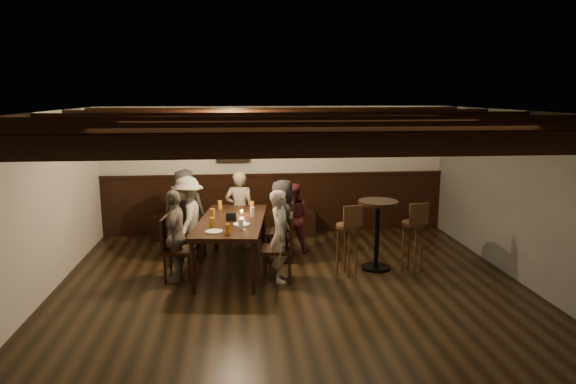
{
  "coord_description": "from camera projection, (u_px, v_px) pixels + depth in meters",
  "views": [
    {
      "loc": [
        -0.73,
        -6.13,
        2.63
      ],
      "look_at": [
        0.02,
        1.3,
        1.19
      ],
      "focal_mm": 32.0,
      "sensor_mm": 36.0,
      "label": 1
    }
  ],
  "objects": [
    {
      "name": "pint_d",
      "position": [
        253.0,
        212.0,
        7.84
      ],
      "size": [
        0.07,
        0.07,
        0.14
      ],
      "primitive_type": "cylinder",
      "color": "silver",
      "rests_on": "dining_table"
    },
    {
      "name": "pint_g",
      "position": [
        228.0,
        229.0,
        6.86
      ],
      "size": [
        0.07,
        0.07,
        0.14
      ],
      "primitive_type": "cylinder",
      "color": "#BF7219",
      "rests_on": "dining_table"
    },
    {
      "name": "chair_left_far",
      "position": [
        178.0,
        261.0,
        7.32
      ],
      "size": [
        0.47,
        0.47,
        0.92
      ],
      "rotation": [
        0.0,
        0.0,
        -1.69
      ],
      "color": "black",
      "rests_on": "floor"
    },
    {
      "name": "person_left_far",
      "position": [
        175.0,
        235.0,
        7.25
      ],
      "size": [
        0.41,
        0.8,
        1.31
      ],
      "primitive_type": "imported",
      "rotation": [
        0.0,
        0.0,
        -1.69
      ],
      "color": "slate",
      "rests_on": "floor"
    },
    {
      "name": "plate_near",
      "position": [
        214.0,
        231.0,
        6.97
      ],
      "size": [
        0.24,
        0.24,
        0.01
      ],
      "primitive_type": "cylinder",
      "color": "white",
      "rests_on": "dining_table"
    },
    {
      "name": "person_left_near",
      "position": [
        188.0,
        219.0,
        8.13
      ],
      "size": [
        0.61,
        0.93,
        1.36
      ],
      "primitive_type": "imported",
      "rotation": [
        0.0,
        0.0,
        -1.69
      ],
      "color": "gray",
      "rests_on": "floor"
    },
    {
      "name": "chair_right_far",
      "position": [
        279.0,
        261.0,
        7.29
      ],
      "size": [
        0.49,
        0.49,
        0.96
      ],
      "rotation": [
        0.0,
        0.0,
        1.45
      ],
      "color": "black",
      "rests_on": "floor"
    },
    {
      "name": "dining_table",
      "position": [
        232.0,
        224.0,
        7.67
      ],
      "size": [
        1.18,
        2.17,
        0.78
      ],
      "rotation": [
        0.0,
        0.0,
        -0.12
      ],
      "color": "black",
      "rests_on": "floor"
    },
    {
      "name": "bar_stool_right",
      "position": [
        412.0,
        245.0,
        7.65
      ],
      "size": [
        0.34,
        0.36,
        1.07
      ],
      "rotation": [
        0.0,
        0.0,
        0.15
      ],
      "color": "#371E11",
      "rests_on": "floor"
    },
    {
      "name": "bar_stool_left",
      "position": [
        347.0,
        248.0,
        7.51
      ],
      "size": [
        0.36,
        0.38,
        1.07
      ],
      "rotation": [
        0.0,
        0.0,
        0.26
      ],
      "color": "#371E11",
      "rests_on": "floor"
    },
    {
      "name": "pint_e",
      "position": [
        212.0,
        222.0,
        7.21
      ],
      "size": [
        0.07,
        0.07,
        0.14
      ],
      "primitive_type": "cylinder",
      "color": "#BF7219",
      "rests_on": "dining_table"
    },
    {
      "name": "pint_f",
      "position": [
        241.0,
        224.0,
        7.1
      ],
      "size": [
        0.07,
        0.07,
        0.14
      ],
      "primitive_type": "cylinder",
      "color": "silver",
      "rests_on": "dining_table"
    },
    {
      "name": "person_bench_right",
      "position": [
        292.0,
        218.0,
        8.56
      ],
      "size": [
        0.62,
        0.51,
        1.18
      ],
      "primitive_type": "imported",
      "rotation": [
        0.0,
        0.0,
        3.02
      ],
      "color": "maroon",
      "rests_on": "floor"
    },
    {
      "name": "candle",
      "position": [
        242.0,
        213.0,
        7.95
      ],
      "size": [
        0.05,
        0.05,
        0.05
      ],
      "primitive_type": "cylinder",
      "color": "beige",
      "rests_on": "dining_table"
    },
    {
      "name": "condiment_caddy",
      "position": [
        231.0,
        216.0,
        7.6
      ],
      "size": [
        0.15,
        0.1,
        0.12
      ],
      "primitive_type": "cube",
      "color": "black",
      "rests_on": "dining_table"
    },
    {
      "name": "person_right_near",
      "position": [
        283.0,
        220.0,
        8.11
      ],
      "size": [
        0.49,
        0.69,
        1.31
      ],
      "primitive_type": "imported",
      "rotation": [
        0.0,
        0.0,
        1.45
      ],
      "color": "black",
      "rests_on": "floor"
    },
    {
      "name": "pint_a",
      "position": [
        220.0,
        205.0,
        8.34
      ],
      "size": [
        0.07,
        0.07,
        0.14
      ],
      "primitive_type": "cylinder",
      "color": "#BF7219",
      "rests_on": "dining_table"
    },
    {
      "name": "high_top_table",
      "position": [
        377.0,
        224.0,
        7.7
      ],
      "size": [
        0.6,
        0.6,
        1.06
      ],
      "color": "black",
      "rests_on": "floor"
    },
    {
      "name": "person_bench_centre",
      "position": [
        240.0,
        210.0,
        8.71
      ],
      "size": [
        0.53,
        0.38,
        1.36
      ],
      "primitive_type": "imported",
      "rotation": [
        0.0,
        0.0,
        3.02
      ],
      "color": "gray",
      "rests_on": "floor"
    },
    {
      "name": "chair_right_near",
      "position": [
        281.0,
        242.0,
        8.18
      ],
      "size": [
        0.5,
        0.5,
        0.98
      ],
      "rotation": [
        0.0,
        0.0,
        1.45
      ],
      "color": "black",
      "rests_on": "floor"
    },
    {
      "name": "room",
      "position": [
        264.0,
        189.0,
        8.49
      ],
      "size": [
        7.0,
        7.0,
        7.0
      ],
      "color": "black",
      "rests_on": "ground"
    },
    {
      "name": "pint_c",
      "position": [
        213.0,
        213.0,
        7.75
      ],
      "size": [
        0.07,
        0.07,
        0.14
      ],
      "primitive_type": "cylinder",
      "color": "#BF7219",
      "rests_on": "dining_table"
    },
    {
      "name": "plate_far",
      "position": [
        241.0,
        224.0,
        7.36
      ],
      "size": [
        0.24,
        0.24,
        0.01
      ],
      "primitive_type": "cylinder",
      "color": "white",
      "rests_on": "dining_table"
    },
    {
      "name": "person_bench_left",
      "position": [
        185.0,
        211.0,
        8.57
      ],
      "size": [
        0.74,
        0.53,
        1.41
      ],
      "primitive_type": "imported",
      "rotation": [
        0.0,
        0.0,
        3.02
      ],
      "color": "#262729",
      "rests_on": "floor"
    },
    {
      "name": "chair_left_near",
      "position": [
        191.0,
        243.0,
        8.21
      ],
      "size": [
        0.46,
        0.46,
        0.91
      ],
      "rotation": [
        0.0,
        0.0,
        -1.69
      ],
      "color": "black",
      "rests_on": "floor"
    },
    {
      "name": "person_right_far",
      "position": [
        281.0,
        236.0,
        7.22
      ],
      "size": [
        0.37,
        0.51,
        1.31
      ],
      "primitive_type": "imported",
      "rotation": [
        0.0,
        0.0,
        1.45
      ],
      "color": "#A79E8D",
      "rests_on": "floor"
    },
    {
      "name": "pint_b",
      "position": [
        252.0,
        206.0,
        8.28
      ],
      "size": [
        0.07,
        0.07,
        0.14
      ],
      "primitive_type": "cylinder",
      "color": "#BF7219",
      "rests_on": "dining_table"
    }
  ]
}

